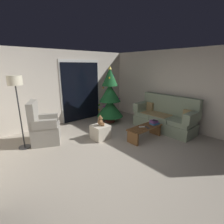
# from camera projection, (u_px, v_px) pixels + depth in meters

# --- Properties ---
(ground_plane) EXTENTS (7.00, 7.00, 0.00)m
(ground_plane) POSITION_uv_depth(u_px,v_px,m) (119.00, 158.00, 3.74)
(ground_plane) COLOR #9E9384
(wall_back) EXTENTS (5.72, 0.12, 2.50)m
(wall_back) POSITION_uv_depth(u_px,v_px,m) (57.00, 88.00, 5.64)
(wall_back) COLOR beige
(wall_back) RESTS_ON ground
(wall_right) EXTENTS (0.12, 6.00, 2.50)m
(wall_right) POSITION_uv_depth(u_px,v_px,m) (186.00, 90.00, 5.20)
(wall_right) COLOR beige
(wall_right) RESTS_ON ground
(patio_door_frame) EXTENTS (1.60, 0.02, 2.20)m
(patio_door_frame) POSITION_uv_depth(u_px,v_px,m) (81.00, 91.00, 6.17)
(patio_door_frame) COLOR silver
(patio_door_frame) RESTS_ON ground
(patio_door_glass) EXTENTS (1.50, 0.02, 2.10)m
(patio_door_glass) POSITION_uv_depth(u_px,v_px,m) (81.00, 92.00, 6.17)
(patio_door_glass) COLOR black
(patio_door_glass) RESTS_ON ground
(couch) EXTENTS (0.80, 1.95, 1.08)m
(couch) POSITION_uv_depth(u_px,v_px,m) (165.00, 117.00, 5.34)
(couch) COLOR gray
(couch) RESTS_ON ground
(coffee_table) EXTENTS (1.10, 0.40, 0.36)m
(coffee_table) POSITION_uv_depth(u_px,v_px,m) (145.00, 131.00, 4.66)
(coffee_table) COLOR brown
(coffee_table) RESTS_ON ground
(remote_white) EXTENTS (0.16, 0.12, 0.02)m
(remote_white) POSITION_uv_depth(u_px,v_px,m) (142.00, 127.00, 4.60)
(remote_white) COLOR silver
(remote_white) RESTS_ON coffee_table
(remote_graphite) EXTENTS (0.09, 0.16, 0.02)m
(remote_graphite) POSITION_uv_depth(u_px,v_px,m) (147.00, 127.00, 4.54)
(remote_graphite) COLOR #333338
(remote_graphite) RESTS_ON coffee_table
(book_stack) EXTENTS (0.26, 0.23, 0.11)m
(book_stack) POSITION_uv_depth(u_px,v_px,m) (154.00, 122.00, 4.82)
(book_stack) COLOR #285684
(book_stack) RESTS_ON coffee_table
(cell_phone) EXTENTS (0.09, 0.15, 0.01)m
(cell_phone) POSITION_uv_depth(u_px,v_px,m) (155.00, 120.00, 4.78)
(cell_phone) COLOR black
(cell_phone) RESTS_ON book_stack
(christmas_tree) EXTENTS (0.95, 0.95, 1.99)m
(christmas_tree) POSITION_uv_depth(u_px,v_px,m) (110.00, 98.00, 5.92)
(christmas_tree) COLOR #4C1E19
(christmas_tree) RESTS_ON ground
(armchair) EXTENTS (0.92, 0.91, 1.13)m
(armchair) POSITION_uv_depth(u_px,v_px,m) (44.00, 128.00, 4.41)
(armchair) COLOR gray
(armchair) RESTS_ON ground
(floor_lamp) EXTENTS (0.32, 0.32, 1.78)m
(floor_lamp) POSITION_uv_depth(u_px,v_px,m) (16.00, 88.00, 3.82)
(floor_lamp) COLOR #2D2D30
(floor_lamp) RESTS_ON ground
(ottoman) EXTENTS (0.44, 0.44, 0.39)m
(ottoman) POSITION_uv_depth(u_px,v_px,m) (100.00, 132.00, 4.70)
(ottoman) COLOR beige
(ottoman) RESTS_ON ground
(teddy_bear_chestnut) EXTENTS (0.22, 0.21, 0.29)m
(teddy_bear_chestnut) POSITION_uv_depth(u_px,v_px,m) (101.00, 121.00, 4.61)
(teddy_bear_chestnut) COLOR brown
(teddy_bear_chestnut) RESTS_ON ottoman
(teddy_bear_cream_by_tree) EXTENTS (0.20, 0.20, 0.29)m
(teddy_bear_cream_by_tree) POSITION_uv_depth(u_px,v_px,m) (99.00, 123.00, 5.67)
(teddy_bear_cream_by_tree) COLOR beige
(teddy_bear_cream_by_tree) RESTS_ON ground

